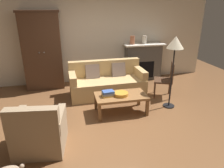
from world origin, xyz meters
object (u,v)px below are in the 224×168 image
Objects in this scene: fireplace at (143,61)px; book_stack at (108,94)px; armchair_near_left at (40,132)px; floor_lamp at (175,47)px; couch at (107,83)px; coffee_table at (121,97)px; mantel_vase_terracotta at (132,40)px; mantel_vase_cream at (144,40)px; fruit_bowl at (121,94)px; side_chair_wooden at (167,78)px; armoire at (43,51)px.

book_stack is at bearing -127.23° from fireplace.
armchair_near_left is 3.12m from floor_lamp.
couch is at bearing 52.83° from armchair_near_left.
armchair_near_left is (-1.49, -1.97, -0.00)m from couch.
mantel_vase_terracotta reaches higher than coffee_table.
mantel_vase_terracotta reaches higher than mantel_vase_cream.
fruit_bowl is 2.35m from mantel_vase_terracotta.
side_chair_wooden is at bearing 71.96° from floor_lamp.
couch is 2.47m from armchair_near_left.
fireplace is 0.65× the size of couch.
couch reaches higher than fruit_bowl.
book_stack is at bearing -160.51° from side_chair_wooden.
armoire is 2.39× the size of armchair_near_left.
coffee_table is at bearing -178.12° from floor_lamp.
fireplace is 0.77m from mantel_vase_terracotta.
fireplace is 4.07× the size of fruit_bowl.
armoire is 7.88× the size of book_stack.
coffee_table is at bearing -84.89° from couch.
armoire reaches higher than fireplace.
book_stack is 1.11× the size of mantel_vase_cream.
couch is 1.64m from mantel_vase_terracotta.
armoire reaches higher than book_stack.
side_chair_wooden reaches higher than armchair_near_left.
mantel_vase_cream is (2.95, 0.06, 0.18)m from armoire.
floor_lamp is (1.18, 0.04, 1.03)m from coffee_table.
side_chair_wooden is 0.55× the size of floor_lamp.
book_stack is at bearing -127.47° from mantel_vase_cream.
side_chair_wooden reaches higher than couch.
mantel_vase_cream is 0.27× the size of armchair_near_left.
armoire is 2.67m from fruit_bowl.
armoire is at bearing 130.61° from fruit_bowl.
fireplace is 1.40× the size of side_chair_wooden.
book_stack is 1.72m from floor_lamp.
mantel_vase_cream is (-0.00, -0.02, 0.67)m from fireplace.
fruit_bowl is at bearing -176.95° from floor_lamp.
floor_lamp reaches higher than fireplace.
couch is at bearing 161.72° from side_chair_wooden.
fireplace is at bearing 45.92° from armchair_near_left.
coffee_table is 1.48m from side_chair_wooden.
mantel_vase_terracotta is 3.93m from armchair_near_left.
mantel_vase_cream is at bearing 0.00° from mantel_vase_terracotta.
floor_lamp is at bearing 1.38° from book_stack.
floor_lamp is (-0.08, -1.99, 0.83)m from fireplace.
coffee_table is 1.83m from armchair_near_left.
fruit_bowl is (0.09, -1.08, 0.14)m from couch.
side_chair_wooden reaches higher than fruit_bowl.
mantel_vase_terracotta reaches higher than book_stack.
fireplace reaches higher than book_stack.
mantel_vase_cream is (0.38, 0.00, -0.00)m from mantel_vase_terracotta.
armoire is 1.30× the size of floor_lamp.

